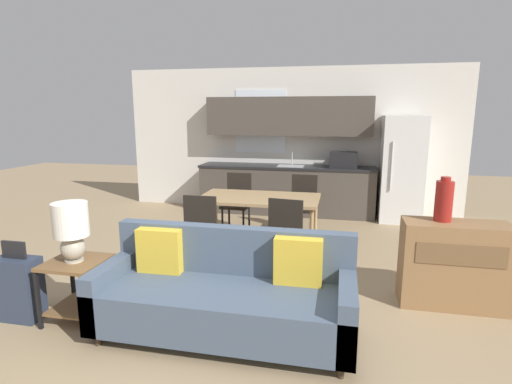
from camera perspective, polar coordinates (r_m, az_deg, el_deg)
name	(u,v)px	position (r m, az deg, el deg)	size (l,w,h in m)	color
ground_plane	(217,333)	(3.68, -5.61, -19.35)	(20.00, 20.00, 0.00)	#9E8460
wall_back	(289,140)	(7.72, 4.71, 7.44)	(6.40, 0.07, 2.70)	silver
kitchen_counter	(288,169)	(7.47, 4.55, 3.36)	(3.24, 0.65, 2.15)	#4C443D
refrigerator	(401,169)	(7.35, 20.03, 3.11)	(0.70, 0.76, 1.82)	white
dining_table	(259,201)	(5.45, 0.43, -1.32)	(1.62, 0.89, 0.74)	tan
couch	(226,295)	(3.51, -4.34, -14.42)	(2.15, 0.80, 0.88)	#3D2D1E
side_table	(77,280)	(4.04, -24.17, -11.38)	(0.50, 0.50, 0.56)	brown
table_lamp	(71,227)	(3.88, -24.89, -4.61)	(0.30, 0.30, 0.54)	#B2A893
credenza	(454,265)	(4.38, 26.38, -9.27)	(0.98, 0.40, 0.84)	olive
vase	(444,201)	(4.23, 25.26, -1.11)	(0.16, 0.16, 0.43)	maroon
dining_chair_near_left	(204,228)	(4.88, -7.48, -5.08)	(0.43, 0.43, 0.92)	black
dining_chair_near_right	(288,232)	(4.67, 4.60, -5.78)	(0.48, 0.48, 0.92)	black
dining_chair_far_left	(237,200)	(6.35, -2.69, -1.16)	(0.43, 0.43, 0.92)	black
dining_chair_far_right	(303,203)	(6.20, 6.71, -1.53)	(0.45, 0.45, 0.92)	black
suitcase	(19,288)	(4.32, -30.80, -11.71)	(0.40, 0.22, 0.75)	#2D384C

